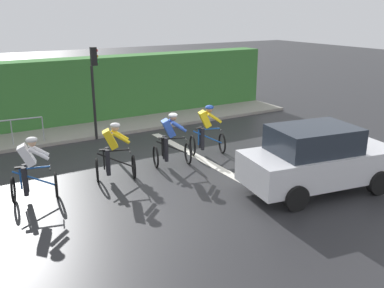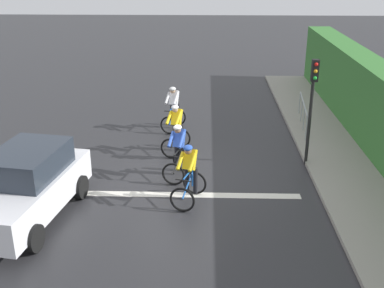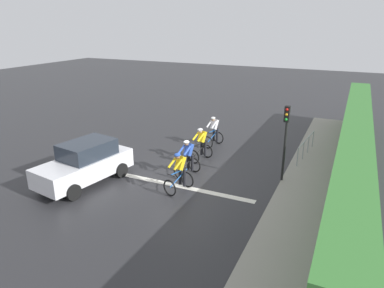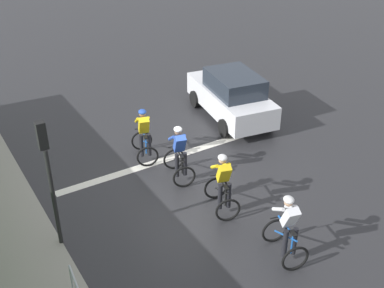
{
  "view_description": "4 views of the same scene",
  "coord_description": "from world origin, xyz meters",
  "px_view_note": "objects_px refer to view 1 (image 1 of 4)",
  "views": [
    {
      "loc": [
        -10.88,
        5.79,
        4.64
      ],
      "look_at": [
        -0.67,
        -0.34,
        0.87
      ],
      "focal_mm": 40.23,
      "sensor_mm": 36.0,
      "label": 1
    },
    {
      "loc": [
        0.89,
        -12.89,
        6.17
      ],
      "look_at": [
        0.51,
        -0.4,
        1.2
      ],
      "focal_mm": 44.9,
      "sensor_mm": 36.0,
      "label": 2
    },
    {
      "loc": [
        6.31,
        -12.9,
        6.47
      ],
      "look_at": [
        -0.27,
        1.2,
        1.02
      ],
      "focal_mm": 32.83,
      "sensor_mm": 36.0,
      "label": 3
    },
    {
      "loc": [
        6.07,
        10.26,
        8.03
      ],
      "look_at": [
        -0.12,
        0.28,
        1.25
      ],
      "focal_mm": 45.4,
      "sensor_mm": 36.0,
      "label": 4
    }
  ],
  "objects_px": {
    "cyclist_second": "(113,153)",
    "cyclist_mid": "(171,141)",
    "traffic_light_near_crossing": "(94,79)",
    "cyclist_lead": "(31,171)",
    "car_white": "(318,159)",
    "cyclist_fourth": "(206,131)"
  },
  "relations": [
    {
      "from": "traffic_light_near_crossing",
      "to": "cyclist_fourth",
      "type": "bearing_deg",
      "value": -145.07
    },
    {
      "from": "cyclist_mid",
      "to": "traffic_light_near_crossing",
      "type": "relative_size",
      "value": 0.5
    },
    {
      "from": "cyclist_mid",
      "to": "car_white",
      "type": "distance_m",
      "value": 4.35
    },
    {
      "from": "cyclist_lead",
      "to": "traffic_light_near_crossing",
      "type": "distance_m",
      "value": 5.57
    },
    {
      "from": "cyclist_lead",
      "to": "cyclist_mid",
      "type": "xyz_separation_m",
      "value": [
        0.43,
        -4.14,
        0.0
      ]
    },
    {
      "from": "cyclist_lead",
      "to": "cyclist_fourth",
      "type": "distance_m",
      "value": 5.72
    },
    {
      "from": "cyclist_second",
      "to": "cyclist_fourth",
      "type": "height_order",
      "value": "same"
    },
    {
      "from": "cyclist_lead",
      "to": "traffic_light_near_crossing",
      "type": "bearing_deg",
      "value": -36.18
    },
    {
      "from": "car_white",
      "to": "traffic_light_near_crossing",
      "type": "distance_m",
      "value": 8.36
    },
    {
      "from": "cyclist_lead",
      "to": "car_white",
      "type": "bearing_deg",
      "value": -115.74
    },
    {
      "from": "cyclist_second",
      "to": "car_white",
      "type": "height_order",
      "value": "car_white"
    },
    {
      "from": "cyclist_second",
      "to": "car_white",
      "type": "bearing_deg",
      "value": -128.11
    },
    {
      "from": "cyclist_fourth",
      "to": "car_white",
      "type": "xyz_separation_m",
      "value": [
        -3.95,
        -0.91,
        0.08
      ]
    },
    {
      "from": "cyclist_fourth",
      "to": "traffic_light_near_crossing",
      "type": "relative_size",
      "value": 0.5
    },
    {
      "from": "cyclist_lead",
      "to": "cyclist_second",
      "type": "bearing_deg",
      "value": -83.98
    },
    {
      "from": "cyclist_mid",
      "to": "car_white",
      "type": "relative_size",
      "value": 0.38
    },
    {
      "from": "cyclist_second",
      "to": "traffic_light_near_crossing",
      "type": "relative_size",
      "value": 0.5
    },
    {
      "from": "cyclist_lead",
      "to": "cyclist_mid",
      "type": "height_order",
      "value": "same"
    },
    {
      "from": "cyclist_second",
      "to": "cyclist_mid",
      "type": "distance_m",
      "value": 1.92
    },
    {
      "from": "car_white",
      "to": "traffic_light_near_crossing",
      "type": "xyz_separation_m",
      "value": [
        7.52,
        3.4,
        1.35
      ]
    },
    {
      "from": "cyclist_mid",
      "to": "cyclist_fourth",
      "type": "relative_size",
      "value": 1.0
    },
    {
      "from": "cyclist_fourth",
      "to": "cyclist_second",
      "type": "bearing_deg",
      "value": 99.05
    }
  ]
}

